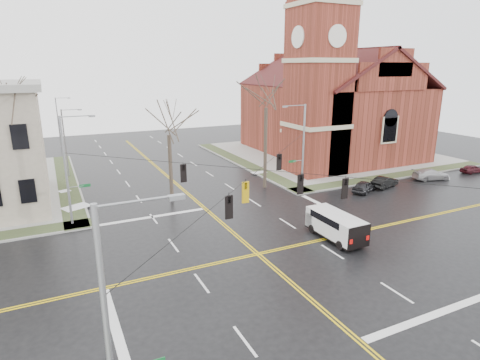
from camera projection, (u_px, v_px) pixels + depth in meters
name	position (u px, v px, depth m)	size (l,w,h in m)	color
ground	(258.00, 254.00, 28.48)	(120.00, 120.00, 0.00)	black
sidewalks	(258.00, 253.00, 28.45)	(80.00, 80.00, 0.17)	gray
road_markings	(258.00, 254.00, 28.47)	(100.00, 100.00, 0.01)	gold
church	(329.00, 98.00, 57.98)	(24.28, 27.48, 27.50)	#5E2418
signal_pole_ne	(302.00, 145.00, 41.81)	(2.75, 0.22, 9.00)	gray
signal_pole_nw	(68.00, 168.00, 32.37)	(2.75, 0.22, 9.00)	gray
signal_pole_sw	(113.00, 331.00, 12.43)	(2.75, 0.22, 9.00)	gray
span_wires	(259.00, 170.00, 26.78)	(23.02, 23.02, 0.03)	black
traffic_signals	(264.00, 183.00, 26.41)	(8.21, 8.26, 1.30)	black
streetlight_north_a	(66.00, 140.00, 47.08)	(2.30, 0.20, 8.00)	gray
streetlight_north_b	(59.00, 120.00, 64.41)	(2.30, 0.20, 8.00)	gray
cargo_van	(334.00, 224.00, 30.88)	(2.08, 5.28, 1.99)	white
parked_car_a	(364.00, 186.00, 42.38)	(1.45, 3.62, 1.23)	black
parked_car_b	(385.00, 182.00, 44.01)	(1.31, 3.74, 1.23)	black
parked_car_c	(431.00, 174.00, 47.01)	(1.77, 4.35, 1.26)	#B2B1B4
parked_car_d	(472.00, 169.00, 49.97)	(1.26, 3.13, 1.07)	#3E1118
tree_nw_far	(10.00, 112.00, 31.59)	(4.00, 4.00, 12.98)	#3D3027
tree_nw_near	(169.00, 131.00, 37.87)	(4.00, 4.00, 9.64)	#3D3027
tree_ne	(266.00, 102.00, 41.20)	(4.00, 4.00, 12.85)	#3D3027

